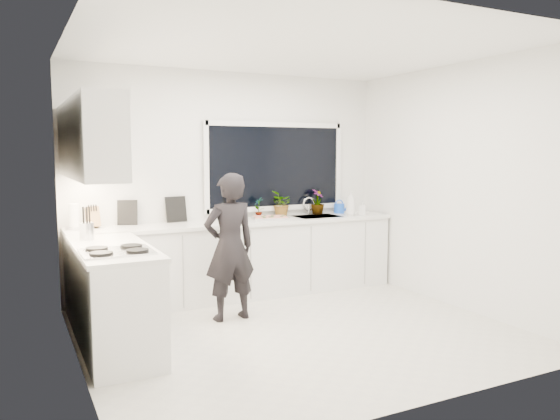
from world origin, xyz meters
TOP-DOWN VIEW (x-y plane):
  - floor at (0.00, 0.00)m, footprint 4.00×3.50m
  - wall_back at (0.00, 1.76)m, footprint 4.00×0.02m
  - wall_left at (-2.01, 0.00)m, footprint 0.02×3.50m
  - wall_right at (2.01, 0.00)m, footprint 0.02×3.50m
  - ceiling at (0.00, 0.00)m, footprint 4.00×3.50m
  - window at (0.60, 1.73)m, footprint 1.80×0.02m
  - base_cabinets_back at (0.00, 1.45)m, footprint 3.92×0.58m
  - base_cabinets_left at (-1.67, 0.35)m, footprint 0.58×1.60m
  - countertop_back at (0.00, 1.44)m, footprint 3.94×0.62m
  - countertop_left at (-1.67, 0.35)m, footprint 0.62×1.60m
  - upper_cabinets at (-1.79, 0.70)m, footprint 0.34×2.10m
  - sink at (1.05, 1.45)m, footprint 0.58×0.42m
  - faucet at (1.05, 1.65)m, footprint 0.03×0.03m
  - stovetop at (-1.69, -0.00)m, footprint 0.56×0.48m
  - person at (-0.45, 0.67)m, footprint 0.58×0.40m
  - pizza_tray at (0.38, 1.42)m, footprint 0.49×0.42m
  - pizza at (0.38, 1.42)m, footprint 0.45×0.37m
  - watering_can at (1.49, 1.61)m, footprint 0.15×0.15m
  - paper_towel_roll at (-1.85, 1.55)m, footprint 0.14×0.14m
  - knife_block at (-1.66, 1.59)m, footprint 0.14×0.12m
  - utensil_crock at (-1.82, 0.80)m, footprint 0.15×0.15m
  - picture_frame_large at (-1.27, 1.69)m, footprint 0.22×0.09m
  - picture_frame_small at (-0.71, 1.69)m, footprint 0.25×0.05m
  - herb_plants at (0.68, 1.61)m, footprint 1.40×0.35m
  - soap_bottles at (1.51, 1.30)m, footprint 0.32×0.16m

SIDE VIEW (x-z plane):
  - floor at x=0.00m, z-range -0.02..0.00m
  - base_cabinets_back at x=0.00m, z-range 0.00..0.88m
  - base_cabinets_left at x=-1.67m, z-range 0.00..0.88m
  - person at x=-0.45m, z-range 0.00..1.52m
  - sink at x=1.05m, z-range 0.80..0.94m
  - countertop_back at x=0.00m, z-range 0.88..0.92m
  - countertop_left at x=-1.67m, z-range 0.88..0.92m
  - stovetop at x=-1.69m, z-range 0.92..0.95m
  - pizza_tray at x=0.38m, z-range 0.92..0.95m
  - pizza at x=0.38m, z-range 0.95..0.96m
  - watering_can at x=1.49m, z-range 0.92..1.05m
  - utensil_crock at x=-1.82m, z-range 0.92..1.08m
  - faucet at x=1.05m, z-range 0.92..1.14m
  - knife_block at x=-1.66m, z-range 0.92..1.14m
  - paper_towel_roll at x=-1.85m, z-range 0.92..1.18m
  - picture_frame_large at x=-1.27m, z-range 0.92..1.20m
  - soap_bottles at x=1.51m, z-range 0.91..1.23m
  - picture_frame_small at x=-0.71m, z-range 0.92..1.22m
  - herb_plants at x=0.68m, z-range 0.91..1.24m
  - wall_back at x=0.00m, z-range 0.00..2.70m
  - wall_left at x=-2.01m, z-range 0.00..2.70m
  - wall_right at x=2.01m, z-range 0.00..2.70m
  - window at x=0.60m, z-range 1.05..2.05m
  - upper_cabinets at x=-1.79m, z-range 1.50..2.20m
  - ceiling at x=0.00m, z-range 2.70..2.72m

